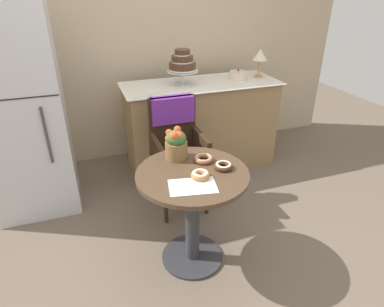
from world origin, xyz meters
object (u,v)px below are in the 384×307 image
Objects in this scene: donut_front at (200,175)px; table_lamp at (260,56)px; donut_side at (204,158)px; refrigerator at (22,114)px; cafe_table at (192,200)px; flower_vase at (176,144)px; tiered_cake_stand at (182,64)px; wicker_chair at (176,136)px; donut_mid at (223,166)px; round_layer_cake at (238,75)px.

donut_front is 0.41× the size of table_lamp.
donut_side is 1.53m from refrigerator.
flower_vase is (-0.04, 0.21, 0.32)m from cafe_table.
donut_side is at bearing -101.43° from tiered_cake_stand.
wicker_chair reaches higher than donut_side.
donut_front reaches higher than donut_mid.
wicker_chair is 3.35× the size of table_lamp.
donut_front is at bearing -89.79° from wicker_chair.
donut_front is at bearing -47.76° from refrigerator.
tiered_cake_stand is at bearing 83.27° from donut_mid.
donut_side is (0.12, 0.11, 0.23)m from cafe_table.
tiered_cake_stand is at bearing 74.59° from cafe_table.
round_layer_cake reaches higher than flower_vase.
tiered_cake_stand is at bearing 72.82° from wicker_chair.
donut_front is at bearing -116.27° from donut_side.
cafe_table is 5.58× the size of donut_side.
refrigerator reaches higher than wicker_chair.
donut_mid is 0.53× the size of flower_vase.
cafe_table is 1.47m from tiered_cake_stand.
table_lamp is at bearing 50.07° from donut_front.
donut_side is (0.10, 0.19, -0.00)m from donut_front.
round_layer_cake is at bearing 53.93° from cafe_table.
cafe_table is 0.42× the size of refrigerator.
donut_mid is (0.09, -0.75, 0.10)m from wicker_chair.
round_layer_cake reaches higher than cafe_table.
table_lamp reaches higher than donut_front.
tiered_cake_stand reaches higher than donut_front.
tiered_cake_stand is 1.93× the size of round_layer_cake.
table_lamp is 2.27m from refrigerator.
wicker_chair is 5.52× the size of round_layer_cake.
round_layer_cake is 2.01m from refrigerator.
table_lamp reaches higher than donut_side.
flower_vase reaches higher than donut_side.
flower_vase is (-0.24, 0.24, 0.09)m from donut_mid.
donut_front is 0.31m from flower_vase.
wicker_chair is 1.32m from table_lamp.
tiered_cake_stand reaches higher than donut_side.
refrigerator is at bearing 139.79° from donut_side.
tiered_cake_stand is (0.34, 1.38, 0.36)m from donut_front.
table_lamp reaches higher than cafe_table.
wicker_chair reaches higher than flower_vase.
donut_mid is at bearing -44.26° from flower_vase.
donut_front is 0.91× the size of donut_side.
donut_mid is at bearing -96.73° from tiered_cake_stand.
tiered_cake_stand is (0.24, 1.19, 0.36)m from donut_side.
donut_mid is 1.71m from table_lamp.
wicker_chair is 8.14× the size of donut_mid.
flower_vase is at bearing -41.28° from refrigerator.
flower_vase is 0.77× the size of table_lamp.
round_layer_cake is (0.75, 1.32, 0.20)m from donut_mid.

